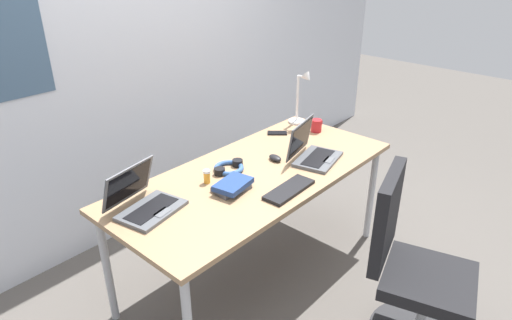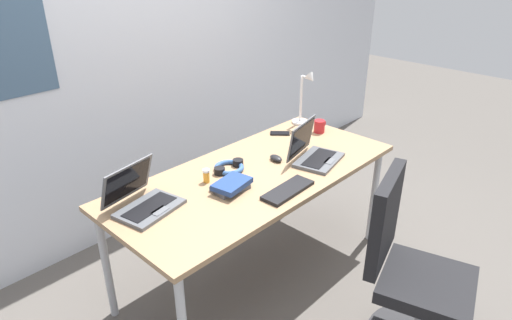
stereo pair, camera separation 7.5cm
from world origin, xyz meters
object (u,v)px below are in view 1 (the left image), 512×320
at_px(desk_lamp, 301,98).
at_px(external_keyboard, 289,190).
at_px(computer_mouse, 275,158).
at_px(coffee_mug, 317,126).
at_px(cell_phone, 277,133).
at_px(laptop_mid_desk, 312,152).
at_px(pill_bottle, 207,176).
at_px(office_chair, 412,278).
at_px(laptop_center, 144,202).
at_px(headphones, 229,168).
at_px(book_stack, 232,186).

height_order(desk_lamp, external_keyboard, desk_lamp).
bearing_deg(desk_lamp, computer_mouse, -156.76).
bearing_deg(coffee_mug, cell_phone, 140.76).
distance_m(laptop_mid_desk, pill_bottle, 0.69).
bearing_deg(computer_mouse, office_chair, -82.60).
relative_size(laptop_mid_desk, office_chair, 0.38).
bearing_deg(laptop_center, desk_lamp, 5.05).
xyz_separation_m(headphones, pill_bottle, (-0.19, -0.02, 0.03)).
distance_m(desk_lamp, pill_bottle, 1.10).
bearing_deg(pill_bottle, office_chair, -68.56).
bearing_deg(book_stack, laptop_mid_desk, -9.00).
distance_m(external_keyboard, book_stack, 0.31).
bearing_deg(office_chair, coffee_mug, 59.84).
distance_m(laptop_mid_desk, headphones, 0.53).
xyz_separation_m(external_keyboard, headphones, (-0.04, 0.42, 0.01)).
xyz_separation_m(cell_phone, coffee_mug, (0.22, -0.18, 0.04)).
xyz_separation_m(external_keyboard, pill_bottle, (-0.23, 0.40, 0.03)).
height_order(cell_phone, coffee_mug, coffee_mug).
bearing_deg(office_chair, computer_mouse, 86.86).
relative_size(computer_mouse, pill_bottle, 1.22).
xyz_separation_m(headphones, office_chair, (0.23, -1.09, -0.36)).
relative_size(cell_phone, coffee_mug, 1.20).
relative_size(cell_phone, headphones, 0.64).
bearing_deg(pill_bottle, cell_phone, 10.97).
relative_size(laptop_mid_desk, coffee_mug, 3.26).
bearing_deg(book_stack, headphones, 49.55).
bearing_deg(headphones, coffee_mug, -2.72).
distance_m(desk_lamp, laptop_mid_desk, 0.62).
distance_m(coffee_mug, office_chair, 1.28).
relative_size(external_keyboard, computer_mouse, 3.44).
bearing_deg(cell_phone, headphones, 151.17).
distance_m(laptop_center, book_stack, 0.47).
bearing_deg(laptop_center, cell_phone, 6.22).
relative_size(cell_phone, pill_bottle, 1.72).
height_order(cell_phone, headphones, headphones).
relative_size(desk_lamp, external_keyboard, 1.21).
bearing_deg(cell_phone, coffee_mug, -80.68).
bearing_deg(office_chair, book_stack, 113.25).
distance_m(book_stack, coffee_mug, 1.01).
distance_m(laptop_center, laptop_mid_desk, 1.08).
xyz_separation_m(book_stack, coffee_mug, (1.00, 0.15, 0.01)).
bearing_deg(coffee_mug, book_stack, -171.69).
distance_m(headphones, book_stack, 0.24).
height_order(cell_phone, pill_bottle, pill_bottle).
bearing_deg(book_stack, external_keyboard, -49.65).
relative_size(laptop_mid_desk, headphones, 1.72).
bearing_deg(office_chair, cell_phone, 72.34).
relative_size(computer_mouse, coffee_mug, 0.85).
distance_m(laptop_mid_desk, cell_phone, 0.46).
xyz_separation_m(laptop_center, computer_mouse, (0.87, -0.13, -0.03)).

